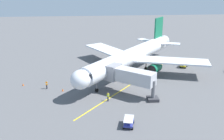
{
  "coord_description": "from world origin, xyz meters",
  "views": [
    {
      "loc": [
        11.23,
        59.18,
        20.68
      ],
      "look_at": [
        6.51,
        7.75,
        3.0
      ],
      "focal_mm": 41.27,
      "sensor_mm": 36.0,
      "label": 1
    }
  ],
  "objects_px": {
    "airplane": "(131,57)",
    "safety_cone_nose_left": "(63,90)",
    "ground_crew_wing_walker": "(47,85)",
    "jet_bridge": "(127,75)",
    "baggage_cart_near_nose": "(184,65)",
    "ground_crew_marshaller": "(108,97)",
    "ground_crew_loader": "(128,79)",
    "baggage_cart_starboard_side": "(129,122)",
    "safety_cone_nose_right": "(23,84)"
  },
  "relations": [
    {
      "from": "airplane",
      "to": "safety_cone_nose_left",
      "type": "height_order",
      "value": "airplane"
    },
    {
      "from": "airplane",
      "to": "ground_crew_wing_walker",
      "type": "xyz_separation_m",
      "value": [
        18.73,
        8.35,
        -3.12
      ]
    },
    {
      "from": "jet_bridge",
      "to": "baggage_cart_near_nose",
      "type": "xyz_separation_m",
      "value": [
        -16.98,
        -14.98,
        -3.11
      ]
    },
    {
      "from": "airplane",
      "to": "ground_crew_marshaller",
      "type": "xyz_separation_m",
      "value": [
        6.72,
        15.22,
        -3.12
      ]
    },
    {
      "from": "ground_crew_loader",
      "to": "safety_cone_nose_left",
      "type": "bearing_deg",
      "value": 12.62
    },
    {
      "from": "ground_crew_loader",
      "to": "baggage_cart_near_nose",
      "type": "relative_size",
      "value": 0.58
    },
    {
      "from": "jet_bridge",
      "to": "ground_crew_loader",
      "type": "bearing_deg",
      "value": -101.71
    },
    {
      "from": "baggage_cart_near_nose",
      "to": "airplane",
      "type": "bearing_deg",
      "value": 11.32
    },
    {
      "from": "airplane",
      "to": "baggage_cart_near_nose",
      "type": "height_order",
      "value": "airplane"
    },
    {
      "from": "ground_crew_marshaller",
      "to": "baggage_cart_starboard_side",
      "type": "distance_m",
      "value": 9.22
    },
    {
      "from": "ground_crew_wing_walker",
      "to": "baggage_cart_starboard_side",
      "type": "bearing_deg",
      "value": 132.55
    },
    {
      "from": "ground_crew_marshaller",
      "to": "ground_crew_wing_walker",
      "type": "relative_size",
      "value": 1.0
    },
    {
      "from": "ground_crew_wing_walker",
      "to": "ground_crew_loader",
      "type": "bearing_deg",
      "value": -174.67
    },
    {
      "from": "ground_crew_wing_walker",
      "to": "baggage_cart_near_nose",
      "type": "height_order",
      "value": "ground_crew_wing_walker"
    },
    {
      "from": "jet_bridge",
      "to": "ground_crew_loader",
      "type": "xyz_separation_m",
      "value": [
        -1.12,
        -5.39,
        -2.88
      ]
    },
    {
      "from": "safety_cone_nose_left",
      "to": "safety_cone_nose_right",
      "type": "relative_size",
      "value": 1.0
    },
    {
      "from": "ground_crew_marshaller",
      "to": "safety_cone_nose_right",
      "type": "relative_size",
      "value": 3.11
    },
    {
      "from": "ground_crew_marshaller",
      "to": "ground_crew_loader",
      "type": "relative_size",
      "value": 1.0
    },
    {
      "from": "safety_cone_nose_left",
      "to": "jet_bridge",
      "type": "bearing_deg",
      "value": 169.43
    },
    {
      "from": "airplane",
      "to": "safety_cone_nose_left",
      "type": "xyz_separation_m",
      "value": [
        15.4,
        9.82,
        -3.73
      ]
    },
    {
      "from": "airplane",
      "to": "safety_cone_nose_right",
      "type": "relative_size",
      "value": 61.97
    },
    {
      "from": "ground_crew_wing_walker",
      "to": "baggage_cart_starboard_side",
      "type": "distance_m",
      "value": 21.38
    },
    {
      "from": "airplane",
      "to": "baggage_cart_near_nose",
      "type": "relative_size",
      "value": 11.58
    },
    {
      "from": "ground_crew_wing_walker",
      "to": "ground_crew_loader",
      "type": "distance_m",
      "value": 17.05
    },
    {
      "from": "ground_crew_marshaller",
      "to": "safety_cone_nose_left",
      "type": "relative_size",
      "value": 3.11
    },
    {
      "from": "baggage_cart_near_nose",
      "to": "safety_cone_nose_right",
      "type": "xyz_separation_m",
      "value": [
        38.1,
        8.98,
        -0.38
      ]
    },
    {
      "from": "ground_crew_marshaller",
      "to": "safety_cone_nose_left",
      "type": "distance_m",
      "value": 10.24
    },
    {
      "from": "baggage_cart_starboard_side",
      "to": "safety_cone_nose_left",
      "type": "relative_size",
      "value": 5.21
    },
    {
      "from": "airplane",
      "to": "ground_crew_marshaller",
      "type": "relative_size",
      "value": 19.93
    },
    {
      "from": "safety_cone_nose_right",
      "to": "baggage_cart_near_nose",
      "type": "bearing_deg",
      "value": -166.73
    },
    {
      "from": "airplane",
      "to": "ground_crew_wing_walker",
      "type": "height_order",
      "value": "airplane"
    },
    {
      "from": "jet_bridge",
      "to": "safety_cone_nose_left",
      "type": "xyz_separation_m",
      "value": [
        12.53,
        -2.34,
        -3.49
      ]
    },
    {
      "from": "baggage_cart_near_nose",
      "to": "safety_cone_nose_left",
      "type": "height_order",
      "value": "baggage_cart_near_nose"
    },
    {
      "from": "jet_bridge",
      "to": "ground_crew_marshaller",
      "type": "bearing_deg",
      "value": 38.49
    },
    {
      "from": "ground_crew_marshaller",
      "to": "ground_crew_loader",
      "type": "xyz_separation_m",
      "value": [
        -4.97,
        -8.45,
        0.0
      ]
    },
    {
      "from": "airplane",
      "to": "safety_cone_nose_right",
      "type": "height_order",
      "value": "airplane"
    },
    {
      "from": "airplane",
      "to": "baggage_cart_starboard_side",
      "type": "height_order",
      "value": "airplane"
    },
    {
      "from": "airplane",
      "to": "ground_crew_loader",
      "type": "bearing_deg",
      "value": 75.48
    },
    {
      "from": "ground_crew_marshaller",
      "to": "baggage_cart_starboard_side",
      "type": "relative_size",
      "value": 0.6
    },
    {
      "from": "ground_crew_loader",
      "to": "safety_cone_nose_left",
      "type": "height_order",
      "value": "ground_crew_loader"
    },
    {
      "from": "ground_crew_loader",
      "to": "baggage_cart_near_nose",
      "type": "height_order",
      "value": "ground_crew_loader"
    },
    {
      "from": "baggage_cart_near_nose",
      "to": "ground_crew_wing_walker",
      "type": "bearing_deg",
      "value": 18.8
    },
    {
      "from": "safety_cone_nose_left",
      "to": "ground_crew_loader",
      "type": "bearing_deg",
      "value": -167.38
    },
    {
      "from": "ground_crew_wing_walker",
      "to": "safety_cone_nose_left",
      "type": "relative_size",
      "value": 3.11
    },
    {
      "from": "ground_crew_marshaller",
      "to": "ground_crew_loader",
      "type": "height_order",
      "value": "same"
    },
    {
      "from": "ground_crew_marshaller",
      "to": "safety_cone_nose_left",
      "type": "height_order",
      "value": "ground_crew_marshaller"
    },
    {
      "from": "ground_crew_marshaller",
      "to": "safety_cone_nose_right",
      "type": "height_order",
      "value": "ground_crew_marshaller"
    },
    {
      "from": "airplane",
      "to": "jet_bridge",
      "type": "xyz_separation_m",
      "value": [
        2.87,
        12.16,
        -0.24
      ]
    },
    {
      "from": "jet_bridge",
      "to": "ground_crew_marshaller",
      "type": "relative_size",
      "value": 5.91
    },
    {
      "from": "airplane",
      "to": "jet_bridge",
      "type": "height_order",
      "value": "airplane"
    }
  ]
}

